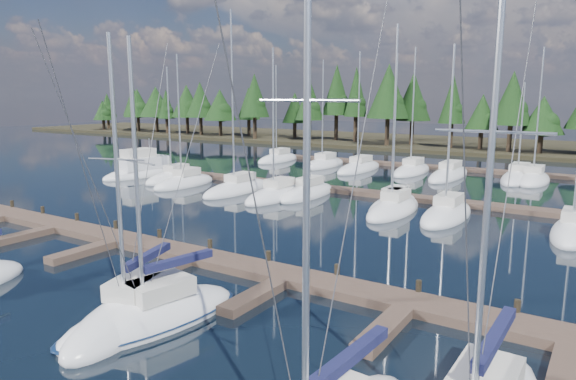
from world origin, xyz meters
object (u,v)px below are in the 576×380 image
Objects in this scene: front_sailboat_4 at (153,316)px; main_dock at (190,259)px; front_sailboat_3 at (132,313)px; motor_yacht_left at (143,171)px.

main_dock is at bearing 122.31° from front_sailboat_4.
front_sailboat_3 is at bearing -64.94° from main_dock.
front_sailboat_4 reaches higher than motor_yacht_left.
motor_yacht_left is at bearing 142.55° from main_dock.
main_dock is 32.15m from motor_yacht_left.
front_sailboat_3 is 1.01× the size of front_sailboat_4.
front_sailboat_4 is at bearing -57.69° from main_dock.
front_sailboat_4 is at bearing 18.02° from front_sailboat_3.
front_sailboat_4 is 1.14× the size of motor_yacht_left.
front_sailboat_4 is 39.15m from motor_yacht_left.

